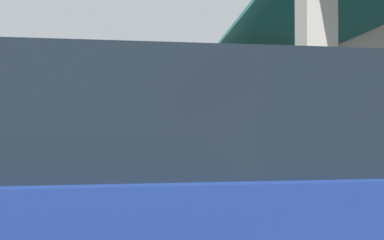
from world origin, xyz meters
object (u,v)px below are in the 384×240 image
Objects in this scene: potted_palm at (189,138)px; transit_bus at (111,120)px; pedestrian at (81,147)px; parked_suv_blue at (214,185)px.

transit_bus is at bearing -34.10° from potted_palm.
pedestrian is 19.56m from potted_palm.
transit_bus reaches higher than potted_palm.
parked_suv_blue is 25.02m from potted_palm.
transit_bus reaches higher than parked_suv_blue.
parked_suv_blue is (17.64, 2.66, -0.84)m from transit_bus.
transit_bus reaches higher than pedestrian.
parked_suv_blue is at bearing -5.17° from potted_palm.
parked_suv_blue is at bearing 8.59° from transit_bus.
pedestrian is 0.61× the size of potted_palm.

